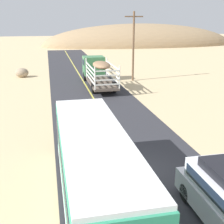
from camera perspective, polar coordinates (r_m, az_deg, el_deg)
The scene contains 8 objects.
ground_plane at distance 15.29m, azimuth 4.87°, elevation -11.28°, with size 240.00×240.00×0.00m, color #CCB284.
road_surface at distance 15.28m, azimuth 4.87°, elevation -11.25°, with size 8.00×120.00×0.02m, color #2D2D33.
road_centre_line at distance 15.28m, azimuth 4.87°, elevation -11.21°, with size 0.16×117.60×0.00m, color #D8CC4C.
livestock_truck at distance 34.59m, azimuth -2.99°, elevation 8.33°, with size 2.53×9.70×3.02m.
bus at distance 11.88m, azimuth -3.45°, elevation -10.70°, with size 2.54×10.00×3.21m.
power_pole_mid at distance 36.29m, azimuth 4.13°, elevation 12.82°, with size 2.20×0.24×8.12m.
boulder_near_shoulder at distance 40.48m, azimuth -16.94°, elevation 7.25°, with size 1.69×1.41×1.19m, color gray.
distant_hill at distance 85.40m, azimuth 5.45°, elevation 12.62°, with size 54.27×18.44×11.82m, color #997C5A.
Camera 1 is at (-4.05, -12.76, 7.38)m, focal length 47.58 mm.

